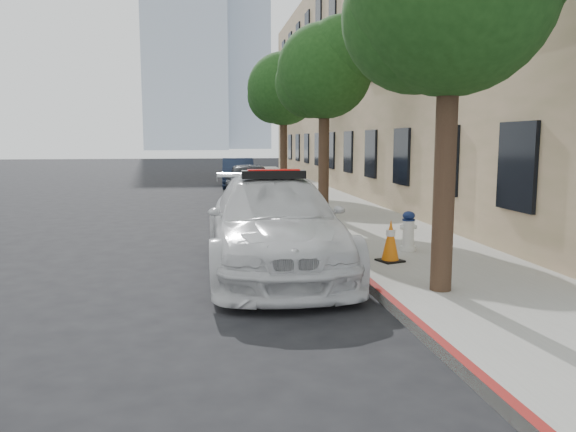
% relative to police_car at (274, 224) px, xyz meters
% --- Properties ---
extents(ground, '(120.00, 120.00, 0.00)m').
position_rel_police_car_xyz_m(ground, '(-0.78, -0.23, -0.81)').
color(ground, black).
rests_on(ground, ground).
extents(sidewalk, '(3.20, 50.00, 0.15)m').
position_rel_police_car_xyz_m(sidewalk, '(2.82, 9.77, -0.74)').
color(sidewalk, gray).
rests_on(sidewalk, ground).
extents(curb_strip, '(0.12, 50.00, 0.15)m').
position_rel_police_car_xyz_m(curb_strip, '(1.28, 9.77, -0.74)').
color(curb_strip, maroon).
rests_on(curb_strip, ground).
extents(building, '(8.00, 36.00, 10.00)m').
position_rel_police_car_xyz_m(building, '(8.42, 14.77, 4.19)').
color(building, tan).
rests_on(building, ground).
extents(tower_left, '(18.00, 14.00, 60.00)m').
position_rel_police_car_xyz_m(tower_left, '(-4.78, 119.77, 29.19)').
color(tower_left, '#9EA8B7').
rests_on(tower_left, ground).
extents(tower_right, '(14.00, 14.00, 44.00)m').
position_rel_police_car_xyz_m(tower_right, '(8.22, 134.77, 21.19)').
color(tower_right, '#9EA8B7').
rests_on(tower_right, ground).
extents(tree_mid, '(2.77, 2.64, 5.43)m').
position_rel_police_car_xyz_m(tree_mid, '(2.15, 5.76, 3.35)').
color(tree_mid, black).
rests_on(tree_mid, sidewalk).
extents(tree_far, '(3.10, 3.00, 5.81)m').
position_rel_police_car_xyz_m(tree_far, '(2.15, 13.76, 3.57)').
color(tree_far, black).
rests_on(tree_far, sidewalk).
extents(police_car, '(2.35, 5.61, 1.77)m').
position_rel_police_car_xyz_m(police_car, '(0.00, 0.00, 0.00)').
color(police_car, silver).
rests_on(police_car, ground).
extents(parked_car_mid, '(1.86, 4.34, 1.46)m').
position_rel_police_car_xyz_m(parked_car_mid, '(0.42, 10.62, -0.08)').
color(parked_car_mid, black).
rests_on(parked_car_mid, ground).
extents(parked_car_far, '(1.66, 4.27, 1.39)m').
position_rel_police_car_xyz_m(parked_car_far, '(0.42, 17.43, -0.12)').
color(parked_car_far, '#162037').
rests_on(parked_car_far, ground).
extents(fire_hydrant, '(0.31, 0.29, 0.77)m').
position_rel_police_car_xyz_m(fire_hydrant, '(2.68, 0.58, -0.29)').
color(fire_hydrant, silver).
rests_on(fire_hydrant, sidewalk).
extents(traffic_cone, '(0.50, 0.50, 0.75)m').
position_rel_police_car_xyz_m(traffic_cone, '(2.02, -0.31, -0.29)').
color(traffic_cone, black).
rests_on(traffic_cone, sidewalk).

